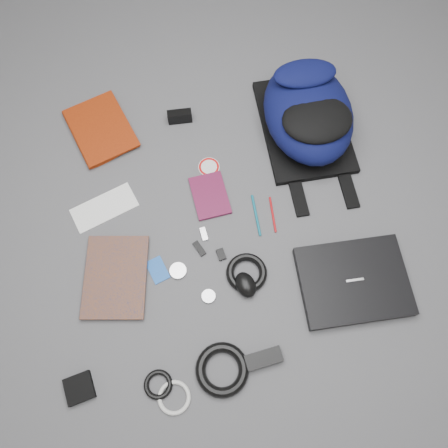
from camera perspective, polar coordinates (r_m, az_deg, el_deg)
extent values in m
plane|color=#4F4F51|center=(1.50, 0.00, -0.28)|extent=(4.00, 4.00, 0.00)
cube|color=black|center=(1.48, 16.55, -7.18)|extent=(0.36, 0.28, 0.03)
imported|color=maroon|center=(1.72, -18.87, 10.28)|extent=(0.28, 0.32, 0.03)
imported|color=#A9510C|center=(1.50, -17.75, -6.61)|extent=(0.25, 0.31, 0.02)
cube|color=white|center=(1.58, -15.36, 2.07)|extent=(0.24, 0.17, 0.00)
cube|color=#4B0E29|center=(1.54, -1.85, 3.72)|extent=(0.13, 0.17, 0.01)
cube|color=black|center=(1.69, -5.80, 13.80)|extent=(0.09, 0.04, 0.05)
cylinder|color=white|center=(1.59, -1.98, 7.46)|extent=(0.10, 0.10, 0.00)
cylinder|color=#0C5D71|center=(1.51, 4.21, 1.15)|extent=(0.01, 0.15, 0.01)
cylinder|color=#B00D12|center=(1.52, 6.38, 1.25)|extent=(0.02, 0.13, 0.01)
cube|color=#1751AE|center=(1.46, -8.66, -5.96)|extent=(0.08, 0.10, 0.00)
cube|color=black|center=(1.47, -3.23, -3.21)|extent=(0.04, 0.06, 0.01)
cube|color=silver|center=(1.48, -2.65, -1.33)|extent=(0.02, 0.05, 0.01)
cube|color=black|center=(1.46, -0.38, -3.99)|extent=(0.03, 0.04, 0.01)
ellipsoid|color=black|center=(1.42, 2.84, -7.93)|extent=(0.08, 0.10, 0.05)
cylinder|color=silver|center=(1.45, -6.01, -6.10)|extent=(0.07, 0.07, 0.01)
cylinder|color=#A7A7A9|center=(1.42, -2.03, -9.41)|extent=(0.06, 0.06, 0.01)
torus|color=black|center=(1.44, 2.97, -6.37)|extent=(0.15, 0.15, 0.03)
cube|color=black|center=(1.39, 5.19, -17.10)|extent=(0.12, 0.06, 0.03)
torus|color=black|center=(1.38, -0.24, -18.48)|extent=(0.19, 0.19, 0.03)
cube|color=black|center=(1.45, -18.37, -19.70)|extent=(0.09, 0.09, 0.02)
torus|color=black|center=(1.40, -8.59, -20.03)|extent=(0.11, 0.11, 0.02)
torus|color=silver|center=(1.40, -6.53, -21.60)|extent=(0.12, 0.12, 0.01)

